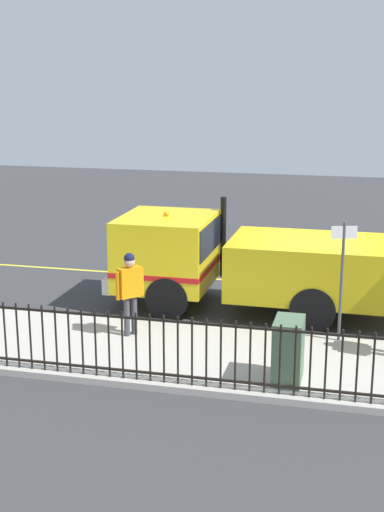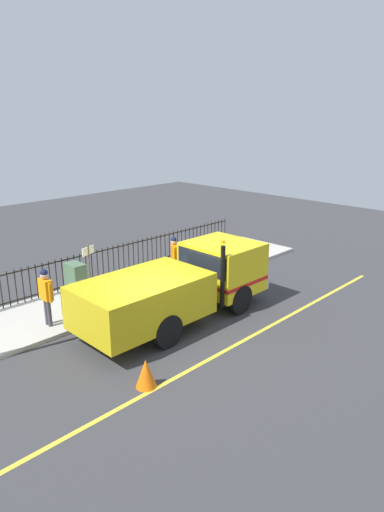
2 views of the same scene
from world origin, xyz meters
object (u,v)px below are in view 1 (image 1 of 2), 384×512
object	(u,v)px
work_truck	(239,259)
street_sign	(342,268)
worker_standing	(130,285)
utility_cabinet	(288,350)

from	to	relation	value
work_truck	street_sign	distance (m)	2.97
worker_standing	utility_cabinet	distance (m)	3.67
work_truck	street_sign	world-z (taller)	street_sign
worker_standing	utility_cabinet	world-z (taller)	worker_standing
work_truck	worker_standing	size ratio (longest dim) A/B	3.87
work_truck	utility_cabinet	size ratio (longest dim) A/B	5.97
worker_standing	utility_cabinet	bearing A→B (deg)	-73.17
utility_cabinet	street_sign	world-z (taller)	street_sign
street_sign	work_truck	bearing A→B (deg)	-127.21
work_truck	street_sign	bearing A→B (deg)	-126.87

